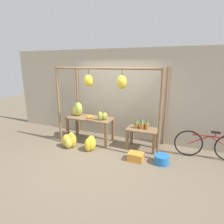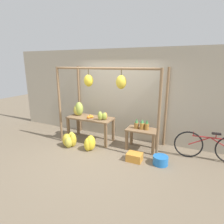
{
  "view_description": "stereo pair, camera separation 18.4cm",
  "coord_description": "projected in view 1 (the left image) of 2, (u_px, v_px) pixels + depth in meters",
  "views": [
    {
      "loc": [
        2.08,
        -4.02,
        2.36
      ],
      "look_at": [
        0.07,
        0.77,
        1.01
      ],
      "focal_mm": 30.0,
      "sensor_mm": 36.0,
      "label": 1
    },
    {
      "loc": [
        2.25,
        -3.95,
        2.36
      ],
      "look_at": [
        0.07,
        0.77,
        1.01
      ],
      "focal_mm": 30.0,
      "sensor_mm": 36.0,
      "label": 2
    }
  ],
  "objects": [
    {
      "name": "ground_plane",
      "position": [
        98.0,
        155.0,
        4.96
      ],
      "size": [
        20.0,
        20.0,
        0.0
      ],
      "primitive_type": "plane",
      "color": "#756651"
    },
    {
      "name": "shop_wall_back",
      "position": [
        119.0,
        95.0,
        5.92
      ],
      "size": [
        8.0,
        0.08,
        2.8
      ],
      "color": "#B2A893",
      "rests_on": "ground_plane"
    },
    {
      "name": "stall_awning",
      "position": [
        108.0,
        93.0,
        5.09
      ],
      "size": [
        3.02,
        1.17,
        2.27
      ],
      "color": "brown",
      "rests_on": "ground_plane"
    },
    {
      "name": "display_table_main",
      "position": [
        90.0,
        122.0,
        5.75
      ],
      "size": [
        1.41,
        0.62,
        0.76
      ],
      "color": "brown",
      "rests_on": "ground_plane"
    },
    {
      "name": "display_table_side",
      "position": [
        142.0,
        133.0,
        5.23
      ],
      "size": [
        0.84,
        0.51,
        0.6
      ],
      "color": "brown",
      "rests_on": "ground_plane"
    },
    {
      "name": "banana_pile_on_table",
      "position": [
        78.0,
        110.0,
        5.9
      ],
      "size": [
        0.39,
        0.35,
        0.43
      ],
      "color": "#9EB247",
      "rests_on": "display_table_main"
    },
    {
      "name": "orange_pile",
      "position": [
        90.0,
        117.0,
        5.63
      ],
      "size": [
        0.16,
        0.22,
        0.09
      ],
      "color": "orange",
      "rests_on": "display_table_main"
    },
    {
      "name": "pineapple_cluster",
      "position": [
        142.0,
        124.0,
        5.19
      ],
      "size": [
        0.41,
        0.18,
        0.29
      ],
      "color": "olive",
      "rests_on": "display_table_side"
    },
    {
      "name": "banana_pile_ground_left",
      "position": [
        70.0,
        141.0,
        5.4
      ],
      "size": [
        0.48,
        0.46,
        0.42
      ],
      "color": "gold",
      "rests_on": "ground_plane"
    },
    {
      "name": "banana_pile_ground_right",
      "position": [
        90.0,
        144.0,
        5.2
      ],
      "size": [
        0.33,
        0.41,
        0.43
      ],
      "color": "yellow",
      "rests_on": "ground_plane"
    },
    {
      "name": "fruit_crate_white",
      "position": [
        136.0,
        157.0,
        4.67
      ],
      "size": [
        0.37,
        0.29,
        0.2
      ],
      "color": "orange",
      "rests_on": "ground_plane"
    },
    {
      "name": "blue_bucket",
      "position": [
        162.0,
        159.0,
        4.53
      ],
      "size": [
        0.36,
        0.36,
        0.21
      ],
      "color": "blue",
      "rests_on": "ground_plane"
    },
    {
      "name": "parked_bicycle",
      "position": [
        209.0,
        145.0,
        4.71
      ],
      "size": [
        1.65,
        0.19,
        0.74
      ],
      "color": "black",
      "rests_on": "ground_plane"
    },
    {
      "name": "papaya_pile",
      "position": [
        103.0,
        116.0,
        5.44
      ],
      "size": [
        0.3,
        0.28,
        0.26
      ],
      "color": "#93A33D",
      "rests_on": "display_table_main"
    }
  ]
}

